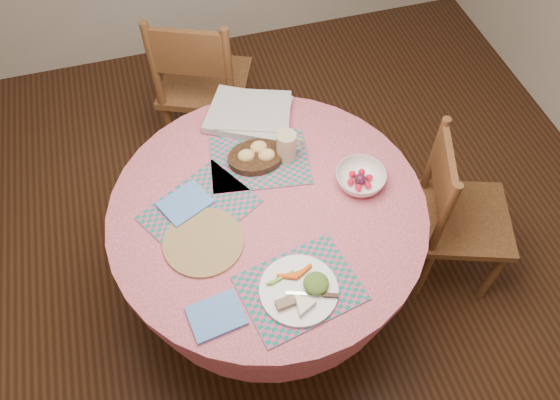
{
  "coord_description": "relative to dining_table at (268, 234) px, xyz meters",
  "views": [
    {
      "loc": [
        -0.29,
        -1.17,
        2.48
      ],
      "look_at": [
        0.05,
        0.0,
        0.78
      ],
      "focal_mm": 35.0,
      "sensor_mm": 36.0,
      "label": 1
    }
  ],
  "objects": [
    {
      "name": "dinner_plate",
      "position": [
        0.02,
        -0.38,
        0.22
      ],
      "size": [
        0.28,
        0.28,
        0.05
      ],
      "rotation": [
        0.0,
        0.0,
        0.1
      ],
      "color": "white",
      "rests_on": "placemat_front"
    },
    {
      "name": "chair_back",
      "position": [
        -0.08,
        1.03,
        -0.05
      ],
      "size": [
        0.58,
        0.57,
        0.97
      ],
      "rotation": [
        0.0,
        0.0,
        2.74
      ],
      "color": "brown",
      "rests_on": "ground"
    },
    {
      "name": "newspaper_stack",
      "position": [
        0.05,
        0.48,
        0.22
      ],
      "size": [
        0.43,
        0.4,
        0.04
      ],
      "rotation": [
        0.0,
        0.0,
        -0.5
      ],
      "color": "silver",
      "rests_on": "dining_table"
    },
    {
      "name": "bread_bowl",
      "position": [
        0.02,
        0.24,
        0.23
      ],
      "size": [
        0.23,
        0.23,
        0.08
      ],
      "color": "black",
      "rests_on": "placemat_back"
    },
    {
      "name": "fruit_bowl",
      "position": [
        0.38,
        0.01,
        0.22
      ],
      "size": [
        0.23,
        0.23,
        0.06
      ],
      "rotation": [
        0.0,
        0.0,
        0.16
      ],
      "color": "white",
      "rests_on": "dining_table"
    },
    {
      "name": "latte_mug",
      "position": [
        0.14,
        0.22,
        0.27
      ],
      "size": [
        0.12,
        0.08,
        0.13
      ],
      "color": "#C7B288",
      "rests_on": "placemat_back"
    },
    {
      "name": "napkin_near",
      "position": [
        -0.28,
        -0.39,
        0.2
      ],
      "size": [
        0.2,
        0.16,
        0.01
      ],
      "primitive_type": "cube",
      "rotation": [
        0.0,
        0.0,
        0.14
      ],
      "color": "#5487D9",
      "rests_on": "dining_table"
    },
    {
      "name": "wicker_trivet",
      "position": [
        -0.27,
        -0.09,
        0.2
      ],
      "size": [
        0.3,
        0.3,
        0.01
      ],
      "primitive_type": "cylinder",
      "color": "#966141",
      "rests_on": "dining_table"
    },
    {
      "name": "chair_right",
      "position": [
        0.85,
        -0.07,
        -0.09
      ],
      "size": [
        0.5,
        0.51,
        0.88
      ],
      "rotation": [
        0.0,
        0.0,
        1.24
      ],
      "color": "brown",
      "rests_on": "ground"
    },
    {
      "name": "napkin_far",
      "position": [
        -0.3,
        0.1,
        0.21
      ],
      "size": [
        0.22,
        0.2,
        0.01
      ],
      "primitive_type": "cube",
      "rotation": [
        0.0,
        0.0,
        0.45
      ],
      "color": "#5487D9",
      "rests_on": "placemat_left"
    },
    {
      "name": "placemat_left",
      "position": [
        -0.25,
        0.06,
        0.2
      ],
      "size": [
        0.5,
        0.46,
        0.01
      ],
      "primitive_type": "cube",
      "rotation": [
        0.0,
        0.0,
        0.53
      ],
      "color": "#147562",
      "rests_on": "dining_table"
    },
    {
      "name": "placemat_back",
      "position": [
        0.03,
        0.23,
        0.2
      ],
      "size": [
        0.44,
        0.36,
        0.01
      ],
      "primitive_type": "cube",
      "rotation": [
        0.0,
        0.0,
        -0.15
      ],
      "color": "#147562",
      "rests_on": "dining_table"
    },
    {
      "name": "dining_table",
      "position": [
        0.0,
        0.0,
        0.0
      ],
      "size": [
        1.24,
        1.24,
        0.75
      ],
      "color": "#D96575",
      "rests_on": "ground"
    },
    {
      "name": "placemat_front",
      "position": [
        0.02,
        -0.36,
        0.2
      ],
      "size": [
        0.45,
        0.37,
        0.01
      ],
      "primitive_type": "cube",
      "rotation": [
        0.0,
        0.0,
        0.2
      ],
      "color": "#147562",
      "rests_on": "dining_table"
    },
    {
      "name": "ground",
      "position": [
        0.0,
        0.0,
        -0.56
      ],
      "size": [
        4.0,
        4.0,
        0.0
      ],
      "primitive_type": "plane",
      "color": "#331C0F",
      "rests_on": "ground"
    }
  ]
}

